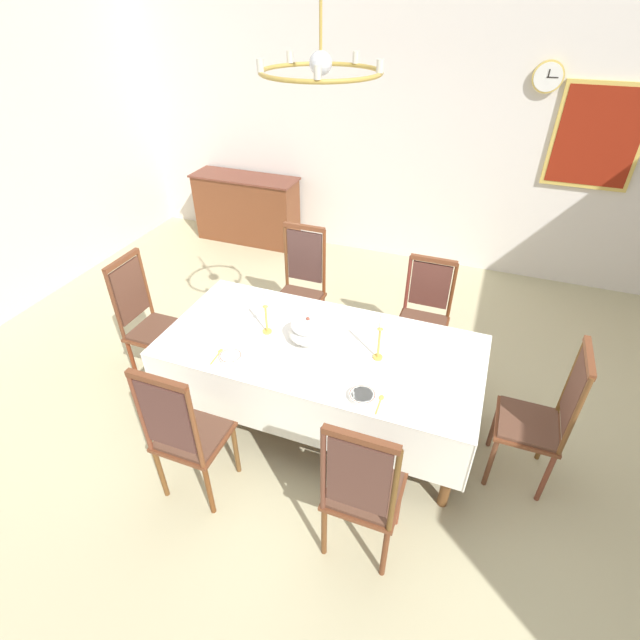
{
  "coord_description": "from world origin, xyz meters",
  "views": [
    {
      "loc": [
        0.98,
        -2.78,
        2.96
      ],
      "look_at": [
        -0.01,
        -0.17,
        0.99
      ],
      "focal_mm": 26.62,
      "sensor_mm": 36.0,
      "label": 1
    }
  ],
  "objects": [
    {
      "name": "bowl_near_right",
      "position": [
        -0.54,
        -0.56,
        0.79
      ],
      "size": [
        0.16,
        0.16,
        0.04
      ],
      "color": "silver",
      "rests_on": "tablecloth"
    },
    {
      "name": "chair_north_b",
      "position": [
        0.62,
        0.78,
        0.57
      ],
      "size": [
        0.44,
        0.42,
        1.08
      ],
      "rotation": [
        0.0,
        0.0,
        3.14
      ],
      "color": "brown",
      "rests_on": "ground"
    },
    {
      "name": "chair_north_a",
      "position": [
        -0.57,
        0.79,
        0.6
      ],
      "size": [
        0.44,
        0.42,
        1.19
      ],
      "rotation": [
        0.0,
        0.0,
        3.14
      ],
      "color": "brown",
      "rests_on": "ground"
    },
    {
      "name": "ground",
      "position": [
        0.0,
        0.0,
        -0.02
      ],
      "size": [
        7.3,
        5.86,
        0.04
      ],
      "primitive_type": "cube",
      "color": "#B9B189"
    },
    {
      "name": "dining_table",
      "position": [
        0.0,
        -0.18,
        0.7
      ],
      "size": [
        2.36,
        1.12,
        0.77
      ],
      "color": "brown",
      "rests_on": "ground"
    },
    {
      "name": "tablecloth",
      "position": [
        0.0,
        -0.18,
        0.65
      ],
      "size": [
        2.38,
        1.14,
        0.45
      ],
      "color": "white",
      "rests_on": "dining_table"
    },
    {
      "name": "chair_south_a",
      "position": [
        -0.57,
        -1.15,
        0.6
      ],
      "size": [
        0.44,
        0.42,
        1.18
      ],
      "color": "brown",
      "rests_on": "ground"
    },
    {
      "name": "chair_head_east",
      "position": [
        1.59,
        -0.18,
        0.6
      ],
      "size": [
        0.42,
        0.44,
        1.17
      ],
      "rotation": [
        0.0,
        0.0,
        1.57
      ],
      "color": "brown",
      "rests_on": "ground"
    },
    {
      "name": "chair_head_west",
      "position": [
        -1.59,
        -0.18,
        0.6
      ],
      "size": [
        0.42,
        0.44,
        1.17
      ],
      "rotation": [
        0.0,
        0.0,
        -1.57
      ],
      "color": "brown",
      "rests_on": "ground"
    },
    {
      "name": "mounted_clock",
      "position": [
        1.25,
        2.9,
        2.22
      ],
      "size": [
        0.3,
        0.06,
        0.3
      ],
      "color": "#D1B251"
    },
    {
      "name": "sideboard",
      "position": [
        -2.15,
        2.65,
        0.45
      ],
      "size": [
        1.44,
        0.48,
        0.9
      ],
      "rotation": [
        0.0,
        0.0,
        3.14
      ],
      "color": "brown",
      "rests_on": "ground"
    },
    {
      "name": "bowl_near_left",
      "position": [
        0.45,
        -0.61,
        0.79
      ],
      "size": [
        0.18,
        0.18,
        0.04
      ],
      "color": "silver",
      "rests_on": "tablecloth"
    },
    {
      "name": "back_wall",
      "position": [
        0.0,
        2.97,
        1.64
      ],
      "size": [
        7.3,
        0.08,
        3.28
      ],
      "primitive_type": "cube",
      "color": "silver",
      "rests_on": "ground"
    },
    {
      "name": "candlestick_west",
      "position": [
        -0.44,
        -0.18,
        0.92
      ],
      "size": [
        0.07,
        0.07,
        0.36
      ],
      "color": "gold",
      "rests_on": "tablecloth"
    },
    {
      "name": "candlestick_east",
      "position": [
        0.44,
        -0.18,
        0.93
      ],
      "size": [
        0.07,
        0.07,
        0.38
      ],
      "color": "gold",
      "rests_on": "tablecloth"
    },
    {
      "name": "chair_south_b",
      "position": [
        0.62,
        -1.15,
        0.6
      ],
      "size": [
        0.44,
        0.42,
        1.18
      ],
      "color": "brown",
      "rests_on": "ground"
    },
    {
      "name": "spoon_secondary",
      "position": [
        -0.65,
        -0.54,
        0.78
      ],
      "size": [
        0.03,
        0.18,
        0.01
      ],
      "rotation": [
        0.0,
        0.0,
        0.07
      ],
      "color": "gold",
      "rests_on": "tablecloth"
    },
    {
      "name": "spoon_primary",
      "position": [
        0.57,
        -0.59,
        0.78
      ],
      "size": [
        0.03,
        0.18,
        0.01
      ],
      "rotation": [
        0.0,
        0.0,
        0.02
      ],
      "color": "gold",
      "rests_on": "tablecloth"
    },
    {
      "name": "chandelier",
      "position": [
        -0.0,
        -0.18,
        2.6
      ],
      "size": [
        0.66,
        0.66,
        0.66
      ],
      "color": "gold"
    },
    {
      "name": "soup_tureen",
      "position": [
        -0.1,
        -0.18,
        0.88
      ],
      "size": [
        0.28,
        0.28,
        0.23
      ],
      "color": "silver",
      "rests_on": "tablecloth"
    },
    {
      "name": "framed_painting",
      "position": [
        1.85,
        2.91,
        1.7
      ],
      "size": [
        0.85,
        0.05,
        1.04
      ],
      "color": "#D1B251"
    }
  ]
}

